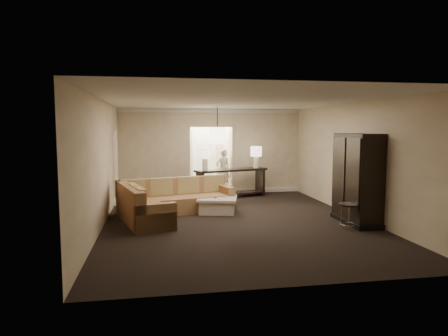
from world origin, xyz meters
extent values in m
plane|color=black|center=(0.00, 0.00, 0.00)|extent=(8.00, 8.00, 0.00)
cube|color=beige|center=(0.00, 4.00, 1.40)|extent=(6.00, 0.04, 2.80)
cube|color=beige|center=(0.00, -4.00, 1.40)|extent=(6.00, 0.04, 2.80)
cube|color=beige|center=(-3.00, 0.00, 1.40)|extent=(0.04, 8.00, 2.80)
cube|color=beige|center=(3.00, 0.00, 1.40)|extent=(0.04, 8.00, 2.80)
cube|color=silver|center=(0.00, 0.00, 2.80)|extent=(6.00, 8.00, 0.02)
cube|color=silver|center=(0.00, 3.95, 2.73)|extent=(6.00, 0.10, 0.12)
cube|color=silver|center=(0.00, 3.95, 0.06)|extent=(6.00, 0.10, 0.12)
cube|color=white|center=(-2.97, 2.80, 1.05)|extent=(0.05, 0.90, 2.10)
cube|color=beige|center=(0.00, 5.00, 0.00)|extent=(1.40, 2.00, 0.01)
cube|color=beige|center=(-0.70, 5.00, 1.40)|extent=(0.04, 2.00, 2.80)
cube|color=beige|center=(0.70, 5.00, 1.40)|extent=(0.04, 2.00, 2.80)
cube|color=beige|center=(0.00, 6.00, 1.40)|extent=(1.40, 0.04, 2.80)
cube|color=white|center=(0.00, 5.97, 1.05)|extent=(0.90, 0.05, 2.10)
cube|color=brown|center=(-1.30, 1.17, 0.21)|extent=(3.07, 1.62, 0.41)
cube|color=brown|center=(-2.00, -0.19, 0.21)|extent=(1.21, 1.56, 0.41)
cube|color=brown|center=(-1.38, 1.48, 0.64)|extent=(2.90, 0.99, 0.45)
cube|color=brown|center=(-2.44, 0.20, 0.64)|extent=(0.84, 2.34, 0.45)
cube|color=brown|center=(0.03, 1.52, 0.30)|extent=(0.42, 0.90, 0.61)
cube|color=brown|center=(-1.85, -0.76, 0.30)|extent=(0.90, 0.42, 0.61)
cube|color=#A08A55|center=(-2.41, 1.15, 0.66)|extent=(0.63, 0.31, 0.45)
cube|color=#A08A55|center=(-1.70, 1.34, 0.66)|extent=(0.63, 0.31, 0.45)
cube|color=#A08A55|center=(-0.99, 1.53, 0.66)|extent=(0.63, 0.31, 0.45)
cube|color=#A08A55|center=(-0.28, 1.72, 0.66)|extent=(0.63, 0.31, 0.45)
cube|color=#A08A55|center=(-2.35, 0.33, 0.66)|extent=(0.30, 0.61, 0.45)
cube|color=#A08A55|center=(-2.18, -0.34, 0.66)|extent=(0.30, 0.61, 0.45)
cube|color=silver|center=(-0.26, 1.00, 0.17)|extent=(1.06, 1.06, 0.33)
cube|color=silver|center=(-0.26, 1.00, 0.36)|extent=(1.18, 1.18, 0.06)
cube|color=black|center=(-0.32, 0.96, 0.40)|extent=(0.08, 0.16, 0.02)
cube|color=beige|center=(-0.09, 1.11, 0.40)|extent=(0.28, 0.34, 0.01)
cube|color=black|center=(0.50, 3.10, 0.87)|extent=(2.38, 1.17, 0.06)
cube|color=black|center=(-0.51, 2.80, 0.42)|extent=(0.22, 0.48, 0.85)
cube|color=black|center=(1.51, 3.40, 0.42)|extent=(0.22, 0.48, 0.85)
cube|color=black|center=(0.50, 3.10, 0.13)|extent=(2.26, 1.09, 0.04)
cube|color=black|center=(2.70, -0.69, 1.03)|extent=(0.57, 1.37, 2.05)
cube|color=black|center=(2.41, -1.04, 1.17)|extent=(0.03, 0.61, 1.56)
cube|color=black|center=(2.41, -0.35, 1.17)|extent=(0.03, 0.61, 1.56)
cube|color=black|center=(2.70, -0.69, 0.05)|extent=(0.61, 1.43, 0.10)
cylinder|color=black|center=(2.27, -1.17, 0.53)|extent=(0.44, 0.44, 0.04)
torus|color=silver|center=(2.27, -1.17, 0.10)|extent=(0.36, 0.36, 0.02)
cylinder|color=silver|center=(2.44, -1.16, 0.26)|extent=(0.02, 0.02, 0.52)
cylinder|color=silver|center=(2.17, -1.03, 0.26)|extent=(0.02, 0.02, 0.52)
cylinder|color=silver|center=(2.19, -1.32, 0.26)|extent=(0.02, 0.02, 0.52)
cylinder|color=white|center=(-0.36, 2.84, 1.08)|extent=(0.17, 0.17, 0.37)
cylinder|color=#FFE5BF|center=(-0.36, 2.84, 1.43)|extent=(0.36, 0.36, 0.32)
cylinder|color=white|center=(1.36, 3.35, 1.08)|extent=(0.17, 0.17, 0.37)
cylinder|color=#FFE5BF|center=(1.36, 3.35, 1.43)|extent=(0.36, 0.36, 0.32)
cylinder|color=black|center=(0.00, 2.70, 2.50)|extent=(0.02, 0.02, 0.60)
cube|color=#FFEEC6|center=(0.00, 2.70, 1.95)|extent=(0.38, 0.38, 0.48)
imported|color=beige|center=(0.45, 4.35, 0.81)|extent=(0.66, 0.51, 1.61)
camera|label=1|loc=(-1.83, -9.06, 2.19)|focal=32.00mm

